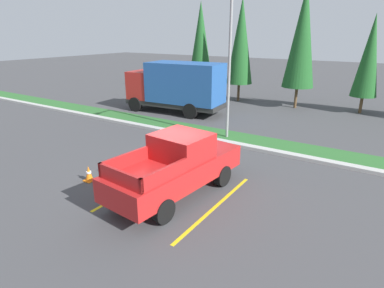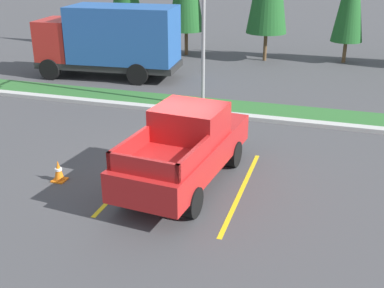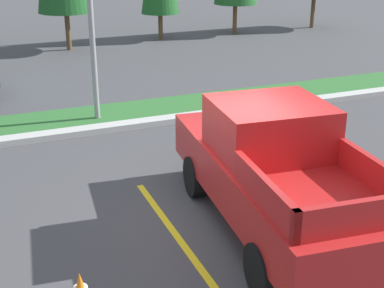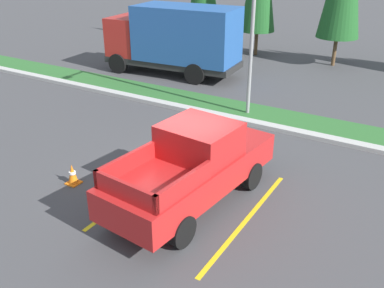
{
  "view_description": "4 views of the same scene",
  "coord_description": "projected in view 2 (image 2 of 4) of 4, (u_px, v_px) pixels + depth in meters",
  "views": [
    {
      "loc": [
        6.4,
        -8.72,
        5.27
      ],
      "look_at": [
        0.35,
        0.69,
        1.39
      ],
      "focal_mm": 30.13,
      "sensor_mm": 36.0,
      "label": 1
    },
    {
      "loc": [
        4.26,
        -11.95,
        6.02
      ],
      "look_at": [
        0.54,
        0.05,
        0.86
      ],
      "focal_mm": 45.46,
      "sensor_mm": 36.0,
      "label": 2
    },
    {
      "loc": [
        -3.65,
        -7.48,
        4.65
      ],
      "look_at": [
        -0.25,
        0.78,
        1.11
      ],
      "focal_mm": 50.92,
      "sensor_mm": 36.0,
      "label": 3
    },
    {
      "loc": [
        5.48,
        -8.82,
        6.17
      ],
      "look_at": [
        0.33,
        -0.27,
        1.45
      ],
      "focal_mm": 40.17,
      "sensor_mm": 36.0,
      "label": 4
    }
  ],
  "objects": [
    {
      "name": "grass_median",
      "position": [
        224.0,
        107.0,
        19.39
      ],
      "size": [
        56.0,
        1.8,
        0.06
      ],
      "primitive_type": "cube",
      "color": "#2D662D",
      "rests_on": "ground"
    },
    {
      "name": "pickup_truck_main",
      "position": [
        186.0,
        147.0,
        12.91
      ],
      "size": [
        2.41,
        5.39,
        2.1
      ],
      "color": "black",
      "rests_on": "ground"
    },
    {
      "name": "curb_strip",
      "position": [
        217.0,
        114.0,
        18.4
      ],
      "size": [
        56.0,
        0.4,
        0.15
      ],
      "primitive_type": "cube",
      "color": "#B2B2AD",
      "rests_on": "ground"
    },
    {
      "name": "parking_line_near",
      "position": [
        133.0,
        175.0,
        13.68
      ],
      "size": [
        0.12,
        4.8,
        0.01
      ],
      "primitive_type": "cube",
      "color": "yellow",
      "rests_on": "ground"
    },
    {
      "name": "ground_plane",
      "position": [
        174.0,
        170.0,
        14.01
      ],
      "size": [
        120.0,
        120.0,
        0.0
      ],
      "primitive_type": "plane",
      "color": "#424244"
    },
    {
      "name": "traffic_cone",
      "position": [
        59.0,
        171.0,
        13.26
      ],
      "size": [
        0.36,
        0.36,
        0.6
      ],
      "color": "orange",
      "rests_on": "ground"
    },
    {
      "name": "parking_line_far",
      "position": [
        241.0,
        190.0,
        12.83
      ],
      "size": [
        0.12,
        4.8,
        0.01
      ],
      "primitive_type": "cube",
      "color": "yellow",
      "rests_on": "ground"
    },
    {
      "name": "cargo_truck_distant",
      "position": [
        111.0,
        39.0,
        23.15
      ],
      "size": [
        6.97,
        2.97,
        3.4
      ],
      "color": "black",
      "rests_on": "ground"
    },
    {
      "name": "street_light",
      "position": [
        203.0,
        2.0,
        17.76
      ],
      "size": [
        0.24,
        1.49,
        7.08
      ],
      "color": "gray",
      "rests_on": "ground"
    }
  ]
}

